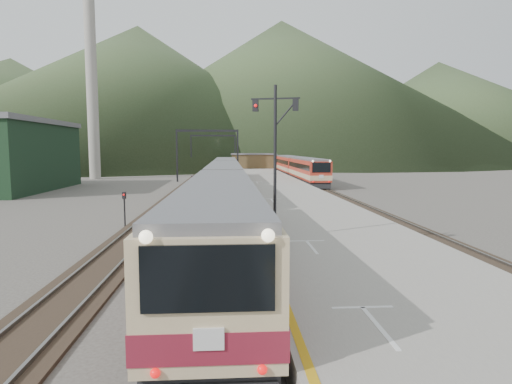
{
  "coord_description": "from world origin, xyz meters",
  "views": [
    {
      "loc": [
        0.37,
        -11.27,
        5.09
      ],
      "look_at": [
        2.32,
        18.96,
        2.0
      ],
      "focal_mm": 30.0,
      "sensor_mm": 36.0,
      "label": 1
    }
  ],
  "objects": [
    {
      "name": "platform",
      "position": [
        5.6,
        38.0,
        0.5
      ],
      "size": [
        8.0,
        100.0,
        1.0
      ],
      "primitive_type": "cube",
      "color": "gray",
      "rests_on": "ground"
    },
    {
      "name": "hill_c",
      "position": [
        110.0,
        210.0,
        25.0
      ],
      "size": [
        160.0,
        160.0,
        50.0
      ],
      "primitive_type": "cone",
      "color": "#314323",
      "rests_on": "ground"
    },
    {
      "name": "track_far",
      "position": [
        -5.0,
        40.0,
        0.07
      ],
      "size": [
        2.6,
        200.0,
        0.23
      ],
      "color": "black",
      "rests_on": "ground"
    },
    {
      "name": "second_train",
      "position": [
        11.5,
        57.84,
        1.88
      ],
      "size": [
        2.71,
        36.89,
        3.3
      ],
      "color": "#B53221",
      "rests_on": "track_second"
    },
    {
      "name": "signal_mast",
      "position": [
        2.46,
        7.86,
        5.21
      ],
      "size": [
        2.14,
        0.7,
        6.89
      ],
      "color": "black",
      "rests_on": "platform"
    },
    {
      "name": "hill_b",
      "position": [
        30.0,
        230.0,
        37.5
      ],
      "size": [
        220.0,
        220.0,
        75.0
      ],
      "primitive_type": "cone",
      "color": "#314323",
      "rests_on": "ground"
    },
    {
      "name": "hill_d",
      "position": [
        -120.0,
        240.0,
        27.5
      ],
      "size": [
        200.0,
        200.0,
        55.0
      ],
      "primitive_type": "cone",
      "color": "#314323",
      "rests_on": "ground"
    },
    {
      "name": "smokestack",
      "position": [
        -22.0,
        62.0,
        15.0
      ],
      "size": [
        1.8,
        1.8,
        30.0
      ],
      "primitive_type": "cylinder",
      "color": "#9E998E",
      "rests_on": "ground"
    },
    {
      "name": "main_train",
      "position": [
        0.0,
        25.45,
        1.98
      ],
      "size": [
        2.87,
        58.83,
        3.5
      ],
      "color": "tan",
      "rests_on": "track_main"
    },
    {
      "name": "station_shed",
      "position": [
        5.6,
        78.0,
        2.57
      ],
      "size": [
        9.4,
        4.4,
        3.1
      ],
      "color": "brown",
      "rests_on": "platform"
    },
    {
      "name": "hill_a",
      "position": [
        -40.0,
        190.0,
        30.0
      ],
      "size": [
        180.0,
        180.0,
        60.0
      ],
      "primitive_type": "cone",
      "color": "#314323",
      "rests_on": "ground"
    },
    {
      "name": "short_signal_c",
      "position": [
        -6.43,
        16.86,
        1.46
      ],
      "size": [
        0.24,
        0.19,
        2.27
      ],
      "color": "black",
      "rests_on": "ground"
    },
    {
      "name": "short_signal_a",
      "position": [
        -3.18,
        9.41,
        1.46
      ],
      "size": [
        0.25,
        0.2,
        2.27
      ],
      "color": "black",
      "rests_on": "ground"
    },
    {
      "name": "worker",
      "position": [
        -3.81,
        8.54,
        0.84
      ],
      "size": [
        0.7,
        0.57,
        1.67
      ],
      "primitive_type": "imported",
      "rotation": [
        0.0,
        0.0,
        2.82
      ],
      "color": "#212431",
      "rests_on": "ground"
    },
    {
      "name": "gantry_near",
      "position": [
        -2.85,
        55.0,
        5.59
      ],
      "size": [
        9.55,
        0.25,
        8.0
      ],
      "color": "black",
      "rests_on": "ground"
    },
    {
      "name": "gantry_far",
      "position": [
        -2.85,
        80.0,
        5.59
      ],
      "size": [
        9.55,
        0.25,
        8.0
      ],
      "color": "black",
      "rests_on": "ground"
    },
    {
      "name": "track_main",
      "position": [
        0.0,
        40.0,
        0.07
      ],
      "size": [
        2.6,
        200.0,
        0.23
      ],
      "color": "black",
      "rests_on": "ground"
    },
    {
      "name": "ground",
      "position": [
        0.0,
        0.0,
        0.0
      ],
      "size": [
        400.0,
        400.0,
        0.0
      ],
      "primitive_type": "plane",
      "color": "#47423D",
      "rests_on": "ground"
    },
    {
      "name": "track_second",
      "position": [
        11.5,
        40.0,
        0.07
      ],
      "size": [
        2.6,
        200.0,
        0.23
      ],
      "color": "black",
      "rests_on": "ground"
    },
    {
      "name": "short_signal_b",
      "position": [
        -3.38,
        33.35,
        1.46
      ],
      "size": [
        0.26,
        0.22,
        2.27
      ],
      "color": "black",
      "rests_on": "ground"
    }
  ]
}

